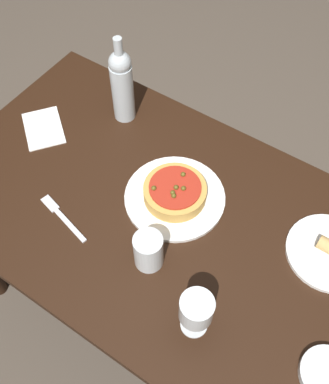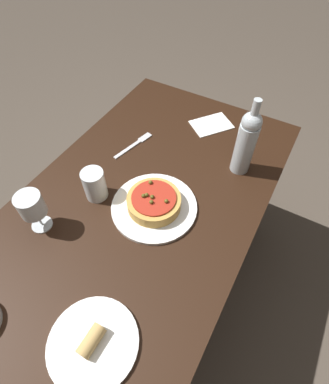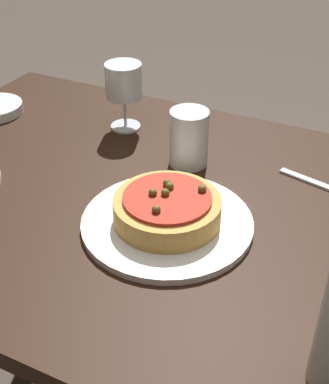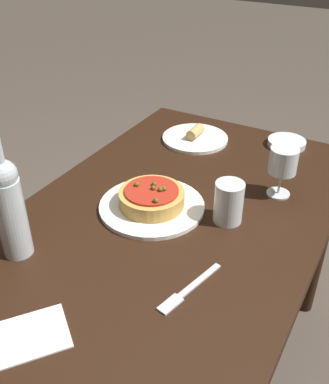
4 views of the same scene
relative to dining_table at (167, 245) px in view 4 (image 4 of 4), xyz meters
The scene contains 11 objects.
ground_plane 0.63m from the dining_table, ahead, with size 14.00×14.00×0.00m, color #4C4238.
dining_table is the anchor object (origin of this frame).
dinner_plate 0.12m from the dining_table, 73.62° to the left, with size 0.29×0.29×0.01m.
pizza 0.14m from the dining_table, 73.59° to the left, with size 0.18×0.18×0.06m.
wine_glass 0.39m from the dining_table, 40.96° to the right, with size 0.08×0.08×0.15m.
wine_bottle 0.45m from the dining_table, 140.71° to the left, with size 0.07×0.07×0.30m.
water_cup 0.22m from the dining_table, 64.55° to the right, with size 0.08×0.08×0.11m.
side_bowl 0.60m from the dining_table, 15.08° to the right, with size 0.13×0.13×0.02m.
fork 0.29m from the dining_table, 142.08° to the right, with size 0.19×0.07×0.00m.
side_plate 0.49m from the dining_table, 17.28° to the left, with size 0.23×0.23×0.05m.
paper_napkin 0.49m from the dining_table, behind, with size 0.20×0.19×0.00m.
Camera 4 is at (-0.85, -0.47, 1.43)m, focal length 42.00 mm.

